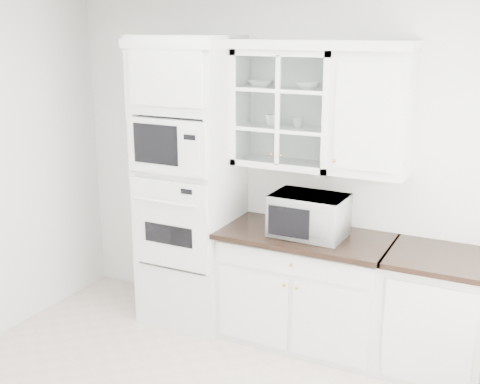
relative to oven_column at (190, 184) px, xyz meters
The scene contains 12 objects.
room_shell 1.37m from the oven_column, 52.79° to the right, with size 4.00×3.50×2.70m.
oven_column is the anchor object (origin of this frame).
base_cabinet_run 1.27m from the oven_column, ahead, with size 1.32×0.67×0.92m.
extra_base_cabinet 2.16m from the oven_column, ahead, with size 0.72×0.67×0.92m.
upper_cabinet_glass 1.03m from the oven_column, 12.10° to the left, with size 0.80×0.33×0.90m.
upper_cabinet_solid 1.60m from the oven_column, ahead, with size 0.55×0.33×0.90m, color white.
crown_molding 1.33m from the oven_column, 11.90° to the left, with size 2.14×0.38×0.07m, color white.
countertop_microwave 1.07m from the oven_column, ahead, with size 0.55×0.46×0.32m, color white.
bowl_a 1.02m from the oven_column, 17.35° to the left, with size 0.19×0.19×0.05m, color white.
bowl_b 1.28m from the oven_column, ahead, with size 0.17×0.17×0.05m, color white.
cup_a 0.88m from the oven_column, 14.54° to the left, with size 0.11×0.11×0.09m, color white.
cup_b 1.05m from the oven_column, 12.10° to the left, with size 0.09×0.09×0.08m, color white.
Camera 1 is at (1.78, -2.71, 2.46)m, focal length 45.00 mm.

